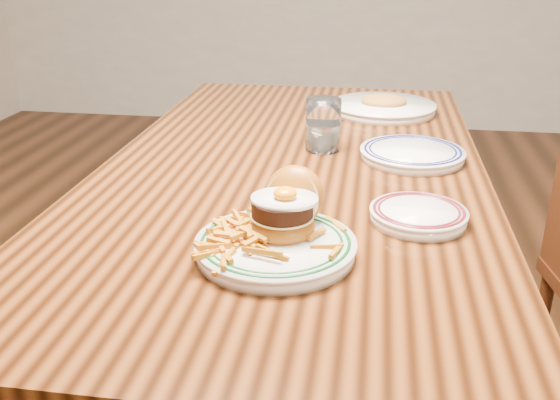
# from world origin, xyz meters

# --- Properties ---
(table) EXTENTS (0.85, 1.60, 0.75)m
(table) POSITION_xyz_m (0.00, 0.00, 0.66)
(table) COLOR black
(table) RESTS_ON floor
(main_plate) EXTENTS (0.26, 0.27, 0.13)m
(main_plate) POSITION_xyz_m (0.03, -0.42, 0.78)
(main_plate) COLOR white
(main_plate) RESTS_ON table
(side_plate) EXTENTS (0.17, 0.17, 0.03)m
(side_plate) POSITION_xyz_m (0.26, -0.27, 0.77)
(side_plate) COLOR white
(side_plate) RESTS_ON table
(rear_plate) EXTENTS (0.24, 0.24, 0.03)m
(rear_plate) POSITION_xyz_m (0.27, 0.08, 0.76)
(rear_plate) COLOR white
(rear_plate) RESTS_ON table
(water_glass) EXTENTS (0.08, 0.08, 0.12)m
(water_glass) POSITION_xyz_m (0.06, 0.11, 0.80)
(water_glass) COLOR white
(water_glass) RESTS_ON table
(far_plate) EXTENTS (0.30, 0.30, 0.05)m
(far_plate) POSITION_xyz_m (0.20, 0.49, 0.77)
(far_plate) COLOR white
(far_plate) RESTS_ON table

